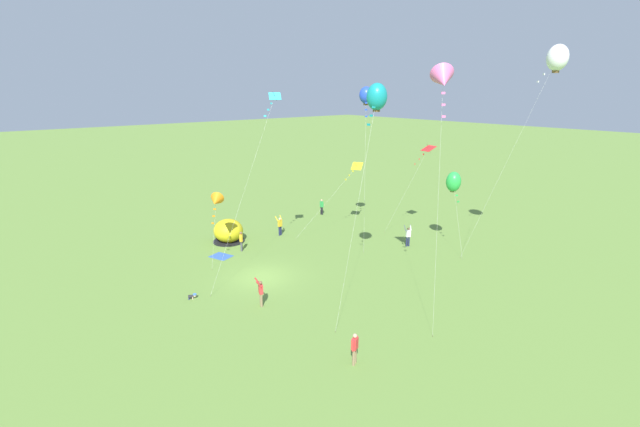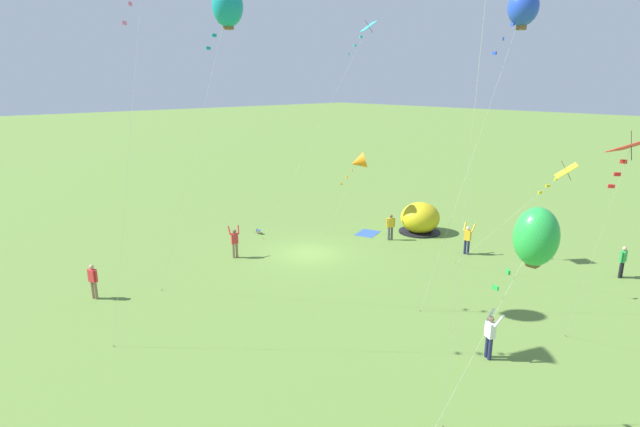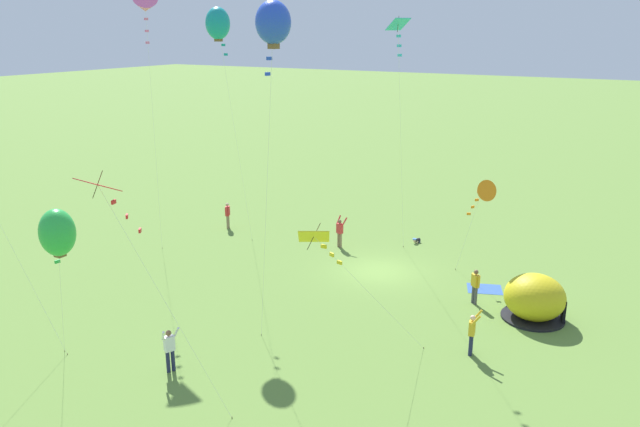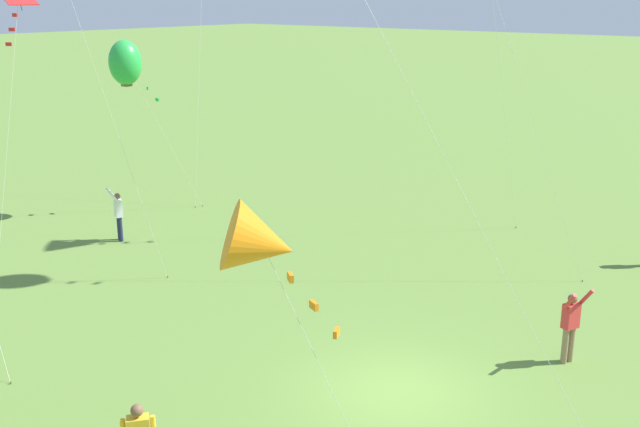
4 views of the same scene
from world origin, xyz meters
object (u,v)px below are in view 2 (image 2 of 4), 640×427
Objects in this scene: popup_tent at (420,218)px; kite_teal at (228,6)px; kite_orange at (358,162)px; kite_blue at (523,7)px; person_arms_raised at (235,241)px; person_flying_kite at (490,334)px; person_watching_sky at (623,260)px; person_far_back at (391,226)px; person_near_tent at (93,280)px; kite_green at (536,237)px; toddler_crawling at (258,231)px; person_with_toddler at (467,238)px; kite_red at (628,153)px; kite_cyan at (363,36)px; kite_yellow at (562,175)px.

popup_tent is 0.21× the size of kite_teal.
popup_tent is at bearing 142.34° from kite_orange.
kite_teal is at bearing -42.64° from kite_blue.
kite_orange is (-8.69, 1.56, 3.92)m from person_arms_raised.
kite_blue is (-3.76, -1.88, 11.80)m from person_flying_kite.
person_flying_kite is 12.43m from person_watching_sky.
person_near_tent is at bearing -11.58° from person_far_back.
kite_teal reaches higher than kite_green.
kite_green reaches higher than toddler_crawling.
person_far_back is at bearing -75.30° from person_with_toddler.
person_with_toddler is 20.52m from person_near_tent.
person_near_tent is 0.20× the size of kite_red.
person_flying_kite is 0.14× the size of kite_blue.
person_far_back is 0.20× the size of kite_red.
kite_cyan is (8.05, -11.40, 11.38)m from person_watching_sky.
kite_orange is 0.42× the size of kite_cyan.
kite_green is (3.56, -0.92, -2.11)m from kite_red.
kite_teal is at bearing 9.54° from person_far_back.
kite_yellow is (3.46, 6.32, 5.15)m from person_with_toddler.
popup_tent is 0.42× the size of kite_yellow.
person_near_tent is (18.71, -8.43, -0.03)m from person_with_toddler.
popup_tent is at bearing 139.41° from toddler_crawling.
kite_yellow reaches higher than person_with_toddler.
toddler_crawling is 0.08× the size of kite_yellow.
person_arms_raised and person_flying_kite have the same top height.
kite_teal is at bearing -66.18° from kite_red.
kite_teal is at bearing 50.85° from toddler_crawling.
person_with_toddler is at bearing 71.79° from popup_tent.
person_near_tent is 21.84m from kite_yellow.
kite_orange is (-1.54, -13.56, -1.23)m from kite_yellow.
kite_cyan reaches higher than person_far_back.
person_far_back is 0.13× the size of kite_blue.
person_far_back is at bearing -166.75° from kite_cyan.
kite_blue reaches higher than person_far_back.
person_far_back and person_near_tent have the same top height.
person_arms_raised is at bearing -39.66° from person_with_toddler.
popup_tent is at bearing -174.32° from kite_cyan.
toddler_crawling is 0.04× the size of kite_teal.
person_watching_sky is 0.13× the size of kite_teal.
kite_orange is 19.45m from kite_green.
kite_teal is (2.12, -11.97, 6.98)m from kite_green.
kite_orange is at bearing -135.07° from kite_cyan.
kite_green is 10.26m from kite_blue.
person_flying_kite is at bearing 68.06° from kite_cyan.
person_with_toddler is 1.10× the size of person_far_back.
kite_orange is (4.72, -14.72, 3.95)m from person_watching_sky.
person_near_tent is at bearing -46.36° from kite_blue.
toddler_crawling is at bearing -94.44° from kite_red.
person_far_back is 18.49m from kite_green.
person_near_tent and person_watching_sky have the same top height.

